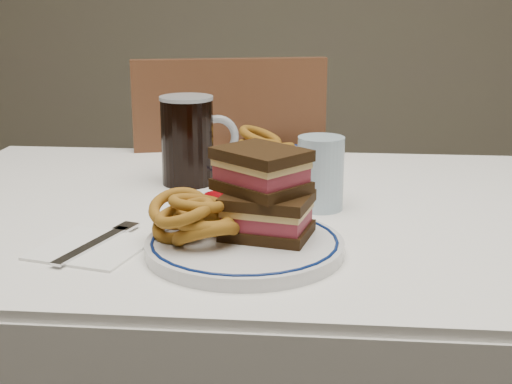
# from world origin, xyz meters

# --- Properties ---
(dining_table) EXTENTS (1.27, 0.87, 0.75)m
(dining_table) POSITION_xyz_m (0.00, 0.00, 0.64)
(dining_table) COLOR white
(dining_table) RESTS_ON floor
(chair_far) EXTENTS (0.53, 0.53, 0.96)m
(chair_far) POSITION_xyz_m (-0.14, 0.57, 0.52)
(chair_far) COLOR #422215
(chair_far) RESTS_ON floor
(main_plate) EXTENTS (0.28, 0.28, 0.02)m
(main_plate) POSITION_xyz_m (-0.00, -0.22, 0.76)
(main_plate) COLOR silver
(main_plate) RESTS_ON dining_table
(reuben_sandwich) EXTENTS (0.15, 0.15, 0.12)m
(reuben_sandwich) POSITION_xyz_m (0.02, -0.19, 0.83)
(reuben_sandwich) COLOR black
(reuben_sandwich) RESTS_ON main_plate
(onion_rings_main) EXTENTS (0.14, 0.13, 0.10)m
(onion_rings_main) POSITION_xyz_m (-0.08, -0.23, 0.80)
(onion_rings_main) COLOR brown
(onion_rings_main) RESTS_ON main_plate
(ketchup_ramekin) EXTENTS (0.06, 0.06, 0.04)m
(ketchup_ramekin) POSITION_xyz_m (-0.05, -0.12, 0.79)
(ketchup_ramekin) COLOR white
(ketchup_ramekin) RESTS_ON main_plate
(beer_mug) EXTENTS (0.15, 0.10, 0.17)m
(beer_mug) POSITION_xyz_m (-0.15, 0.14, 0.83)
(beer_mug) COLOR black
(beer_mug) RESTS_ON dining_table
(water_glass) EXTENTS (0.08, 0.08, 0.12)m
(water_glass) POSITION_xyz_m (0.10, 0.00, 0.81)
(water_glass) COLOR #9BB5C8
(water_glass) RESTS_ON dining_table
(far_plate) EXTENTS (0.30, 0.30, 0.02)m
(far_plate) POSITION_xyz_m (-0.02, 0.28, 0.76)
(far_plate) COLOR silver
(far_plate) RESTS_ON dining_table
(onion_rings_far) EXTENTS (0.12, 0.12, 0.08)m
(onion_rings_far) POSITION_xyz_m (-0.01, 0.28, 0.80)
(onion_rings_far) COLOR brown
(onion_rings_far) RESTS_ON far_plate
(napkin_fork) EXTENTS (0.17, 0.19, 0.01)m
(napkin_fork) POSITION_xyz_m (-0.22, -0.22, 0.75)
(napkin_fork) COLOR white
(napkin_fork) RESTS_ON dining_table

